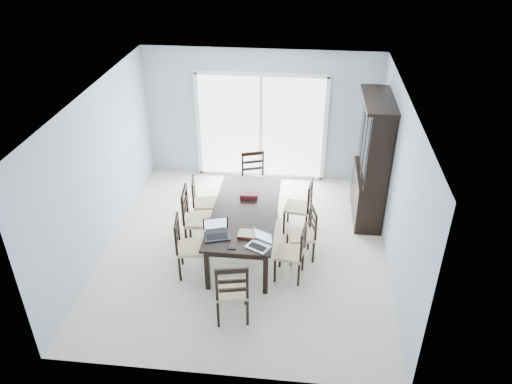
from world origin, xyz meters
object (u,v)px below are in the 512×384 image
Objects in this scene: chair_left_mid at (193,212)px; cell_phone at (231,248)px; chair_right_far at (303,201)px; laptop_dark at (217,233)px; hot_tub at (233,132)px; chair_right_near at (296,247)px; chair_right_mid at (307,228)px; chair_end_near at (232,286)px; dining_table at (245,214)px; chair_end_far at (254,173)px; game_box at (249,196)px; laptop_silver at (258,244)px; chair_left_near at (185,241)px; chair_left_far at (200,197)px; china_hutch at (372,162)px.

cell_phone is (0.78, -1.01, 0.12)m from chair_left_mid.
chair_right_far reaches higher than laptop_dark.
hot_tub is (-1.63, 2.97, -0.14)m from chair_right_far.
chair_right_mid is at bearing -7.12° from chair_right_near.
dining_table is at bearing 79.59° from chair_end_near.
chair_end_far is 4.02× the size of game_box.
chair_right_near is at bearing -50.73° from game_box.
chair_right_mid is 0.93× the size of chair_right_far.
chair_right_far is at bearing 16.00° from game_box.
chair_right_mid reaches higher than laptop_silver.
laptop_silver is at bearing 56.39° from chair_end_near.
cell_phone is at bearing 117.42° from chair_right_mid.
dining_table is 1.96× the size of chair_left_near.
laptop_silver is 1.34m from game_box.
chair_left_near is 0.70m from chair_left_mid.
chair_right_near is 3.74× the size of game_box.
cell_phone is (-0.89, -0.38, 0.20)m from chair_right_near.
chair_right_far is at bearing 31.94° from laptop_dark.
chair_right_mid is at bearing 46.65° from chair_end_near.
chair_left_far is 1.19m from chair_end_far.
chair_end_near is 1.01× the size of chair_end_far.
chair_left_mid is at bearing 178.15° from dining_table.
chair_end_far is (-0.06, 3.08, -0.01)m from chair_end_near.
laptop_silver is (1.11, -0.25, 0.21)m from chair_left_near.
cell_phone is (-0.06, -0.99, 0.08)m from dining_table.
chair_left_near is 2.95× the size of laptop_silver.
chair_end_near is at bearing -84.75° from laptop_silver.
chair_right_mid is (1.77, 0.59, -0.05)m from chair_left_near.
chair_right_near reaches higher than laptop_silver.
chair_right_mid is (-1.05, -1.33, -0.53)m from china_hutch.
game_box is at bearing 107.82° from chair_left_mid.
chair_end_far is (-0.03, 1.49, -0.08)m from dining_table.
dining_table is 0.98m from chair_right_mid.
chair_right_mid is 0.56× the size of hot_tub.
chair_end_far is 2.68× the size of laptop_dark.
chair_end_near is 2.71× the size of laptop_dark.
chair_left_near is 1.07× the size of chair_right_near.
chair_end_far reaches higher than chair_right_far.
chair_right_far is 2.60× the size of laptop_dark.
game_box is (0.04, -1.10, 0.19)m from chair_end_far.
chair_left_far is at bearing 163.75° from game_box.
chair_right_near is at bearing 64.18° from chair_left_mid.
chair_right_far is 0.60× the size of hot_tub.
chair_left_far is at bearing 153.95° from laptop_silver.
chair_right_near is at bearing 83.35° from chair_left_near.
chair_end_far reaches higher than game_box.
chair_end_near is 0.63× the size of hot_tub.
laptop_dark is (-1.13, -0.14, 0.26)m from chair_right_near.
china_hutch is at bearing -24.64° from chair_right_near.
chair_left_mid reaches higher than chair_end_near.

